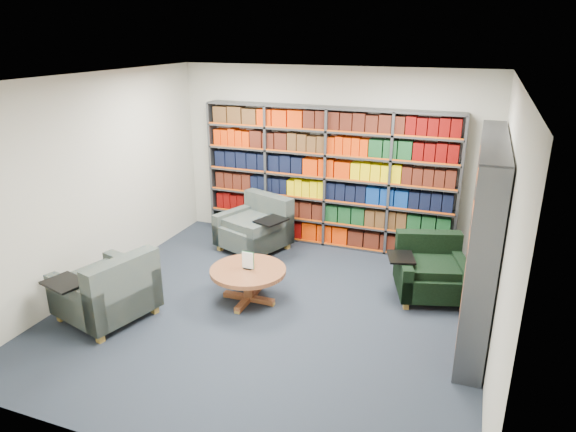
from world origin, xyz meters
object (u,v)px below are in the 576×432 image
(coffee_table, at_px, (248,275))
(chair_teal_left, at_px, (258,228))
(chair_teal_front, at_px, (110,293))
(chair_green_right, at_px, (430,272))

(coffee_table, bearing_deg, chair_teal_left, 109.89)
(chair_teal_front, height_order, coffee_table, chair_teal_front)
(chair_green_right, relative_size, chair_teal_front, 0.91)
(chair_green_right, xyz_separation_m, coffee_table, (-2.13, -1.03, 0.05))
(chair_teal_left, xyz_separation_m, chair_teal_front, (-0.76, -2.61, 0.01))
(chair_green_right, bearing_deg, coffee_table, -154.29)
(chair_teal_front, relative_size, coffee_table, 1.28)
(chair_green_right, relative_size, coffee_table, 1.16)
(chair_teal_front, distance_m, coffee_table, 1.67)
(chair_teal_front, bearing_deg, chair_green_right, 29.93)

